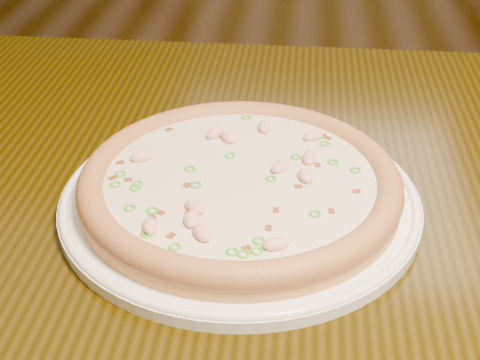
{
  "coord_description": "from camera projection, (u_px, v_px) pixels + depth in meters",
  "views": [
    {
      "loc": [
        -0.13,
        -1.4,
        1.14
      ],
      "look_at": [
        -0.18,
        -0.84,
        0.78
      ],
      "focal_mm": 50.0,
      "sensor_mm": 36.0,
      "label": 1
    }
  ],
  "objects": [
    {
      "name": "pizza",
      "position": [
        240.0,
        182.0,
        0.67
      ],
      "size": [
        0.33,
        0.33,
        0.03
      ],
      "color": "gold",
      "rests_on": "plate"
    },
    {
      "name": "hero_table",
      "position": [
        347.0,
        256.0,
        0.77
      ],
      "size": [
        1.2,
        0.8,
        0.75
      ],
      "color": "black",
      "rests_on": "ground"
    },
    {
      "name": "ground",
      "position": [
        339.0,
        261.0,
        1.78
      ],
      "size": [
        9.0,
        9.0,
        0.0
      ],
      "primitive_type": "plane",
      "color": "black"
    },
    {
      "name": "plate",
      "position": [
        240.0,
        197.0,
        0.68
      ],
      "size": [
        0.37,
        0.37,
        0.02
      ],
      "color": "white",
      "rests_on": "hero_table"
    }
  ]
}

